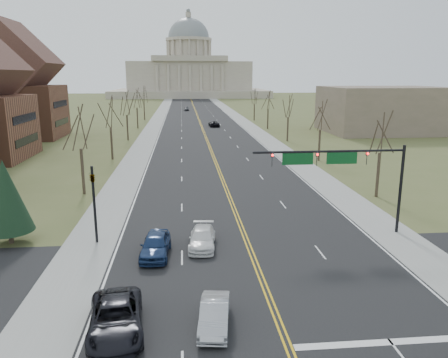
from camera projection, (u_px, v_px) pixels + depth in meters
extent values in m
plane|color=#4E572B|center=(284.00, 336.00, 21.50)|extent=(600.00, 600.00, 0.00)
cube|color=black|center=(199.00, 119.00, 128.01)|extent=(20.00, 380.00, 0.01)
cube|color=black|center=(262.00, 280.00, 27.31)|extent=(120.00, 14.00, 0.01)
cube|color=gray|center=(157.00, 119.00, 126.91)|extent=(4.00, 380.00, 0.03)
cube|color=gray|center=(239.00, 118.00, 129.12)|extent=(4.00, 380.00, 0.03)
cube|color=gold|center=(199.00, 119.00, 128.01)|extent=(0.42, 380.00, 0.01)
cube|color=silver|center=(165.00, 119.00, 127.11)|extent=(0.15, 380.00, 0.01)
cube|color=silver|center=(232.00, 118.00, 128.92)|extent=(0.15, 380.00, 0.01)
cube|color=silver|center=(391.00, 342.00, 20.99)|extent=(9.50, 0.50, 0.01)
cube|color=#B5AD96|center=(190.00, 93.00, 263.11)|extent=(90.00, 60.00, 4.00)
cube|color=#B5AD96|center=(189.00, 76.00, 260.79)|extent=(70.00, 40.00, 16.00)
cube|color=#B5AD96|center=(190.00, 58.00, 238.74)|extent=(42.00, 3.00, 3.00)
cylinder|color=#B5AD96|center=(189.00, 52.00, 257.54)|extent=(24.00, 24.00, 12.00)
cylinder|color=#B5AD96|center=(189.00, 40.00, 255.96)|extent=(27.00, 27.00, 1.60)
ellipsoid|color=gray|center=(189.00, 38.00, 255.78)|extent=(24.00, 24.00, 22.80)
cylinder|color=#B5AD96|center=(188.00, 15.00, 252.78)|extent=(3.20, 3.20, 3.00)
sphere|color=gray|center=(188.00, 11.00, 252.25)|extent=(2.40, 2.40, 2.40)
cylinder|color=black|center=(400.00, 190.00, 34.89)|extent=(0.24, 0.24, 7.20)
cylinder|color=black|center=(330.00, 151.00, 33.59)|extent=(12.00, 0.18, 0.18)
imported|color=black|center=(367.00, 158.00, 34.00)|extent=(0.35, 0.40, 1.10)
sphere|color=#FF0C0C|center=(368.00, 154.00, 33.77)|extent=(0.18, 0.18, 0.18)
imported|color=black|center=(317.00, 159.00, 33.63)|extent=(0.35, 0.40, 1.10)
sphere|color=#FF0C0C|center=(318.00, 154.00, 33.40)|extent=(0.18, 0.18, 0.18)
imported|color=black|center=(272.00, 159.00, 33.31)|extent=(0.35, 0.40, 1.10)
sphere|color=#FF0C0C|center=(273.00, 155.00, 33.08)|extent=(0.18, 0.18, 0.18)
cube|color=#0C4C1E|center=(342.00, 158.00, 33.81)|extent=(2.40, 0.12, 0.90)
cube|color=#0C4C1E|center=(298.00, 159.00, 33.49)|extent=(2.40, 0.12, 0.90)
cylinder|color=black|center=(94.00, 205.00, 32.82)|extent=(0.20, 0.20, 6.00)
imported|color=black|center=(92.00, 177.00, 32.31)|extent=(0.32, 0.36, 0.99)
cylinder|color=#33271E|center=(378.00, 175.00, 45.63)|extent=(0.32, 0.32, 4.68)
cylinder|color=#33271E|center=(83.00, 172.00, 46.61)|extent=(0.32, 0.32, 4.95)
cylinder|color=#33271E|center=(319.00, 145.00, 64.99)|extent=(0.32, 0.32, 4.68)
cylinder|color=#33271E|center=(112.00, 143.00, 65.98)|extent=(0.32, 0.32, 4.95)
cylinder|color=#33271E|center=(288.00, 129.00, 84.36)|extent=(0.32, 0.32, 4.68)
cylinder|color=#33271E|center=(127.00, 128.00, 85.34)|extent=(0.32, 0.32, 4.95)
cylinder|color=#33271E|center=(268.00, 119.00, 103.73)|extent=(0.32, 0.32, 4.68)
cylinder|color=#33271E|center=(137.00, 118.00, 104.71)|extent=(0.32, 0.32, 4.95)
cylinder|color=#33271E|center=(254.00, 112.00, 123.09)|extent=(0.32, 0.32, 4.68)
cylinder|color=#33271E|center=(144.00, 111.00, 124.08)|extent=(0.32, 0.32, 4.95)
cylinder|color=#33271E|center=(11.00, 237.00, 33.28)|extent=(0.36, 0.36, 1.00)
cone|color=black|center=(6.00, 196.00, 32.53)|extent=(3.64, 3.64, 5.50)
cube|color=black|center=(27.00, 140.00, 66.63)|extent=(0.10, 9.80, 1.20)
cube|color=black|center=(25.00, 118.00, 65.86)|extent=(0.10, 9.80, 1.20)
cube|color=brown|center=(18.00, 112.00, 88.44)|extent=(17.00, 14.00, 10.50)
cube|color=#422B21|center=(12.00, 63.00, 86.23)|extent=(17.00, 14.28, 17.00)
cube|color=black|center=(62.00, 122.00, 89.71)|extent=(0.10, 9.80, 1.20)
cube|color=black|center=(60.00, 104.00, 88.86)|extent=(0.10, 9.80, 1.20)
cube|color=brown|center=(383.00, 110.00, 97.62)|extent=(25.00, 20.00, 10.00)
imported|color=#A2A4AA|center=(214.00, 315.00, 22.11)|extent=(1.96, 4.27, 1.36)
imported|color=black|center=(116.00, 318.00, 21.60)|extent=(3.23, 5.93, 1.58)
imported|color=silver|center=(202.00, 238.00, 32.47)|extent=(2.33, 4.82, 1.35)
imported|color=navy|center=(156.00, 245.00, 30.83)|extent=(2.23, 4.92, 1.64)
imported|color=black|center=(214.00, 124.00, 108.56)|extent=(2.67, 5.18, 1.40)
imported|color=#505258|center=(186.00, 109.00, 156.88)|extent=(1.68, 4.16, 1.42)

